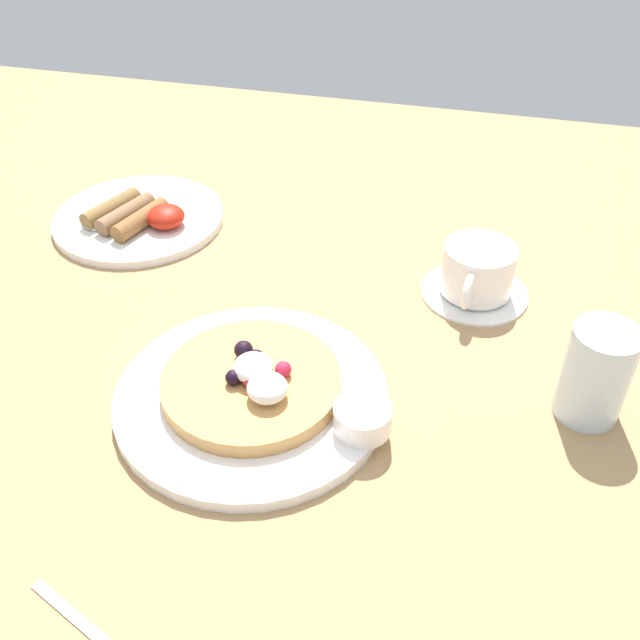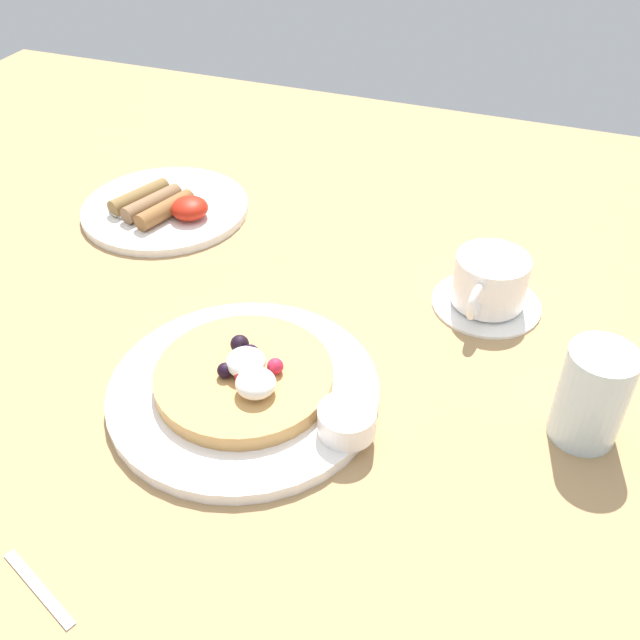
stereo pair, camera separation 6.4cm
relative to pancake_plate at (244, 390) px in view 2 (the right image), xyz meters
The scene contains 10 objects.
ground_plane 6.32cm from the pancake_plate, 73.37° to the left, with size 175.41×139.39×3.00cm, color #A58053.
pancake_plate is the anchor object (origin of this frame).
pancake_with_berries 1.82cm from the pancake_plate, 53.70° to the left, with size 17.13×17.13×3.93cm.
syrup_ramekin 11.51cm from the pancake_plate, 10.32° to the right, with size 5.25×5.25×2.56cm.
breakfast_plate 37.34cm from the pancake_plate, 131.70° to the left, with size 22.15×22.15×1.06cm, color white.
fried_breakfast 35.64cm from the pancake_plate, 133.15° to the left, with size 13.73×10.67×2.86cm.
coffee_saucer 29.72cm from the pancake_plate, 49.38° to the left, with size 12.16×12.16×0.70cm, color white.
coffee_cup 29.74cm from the pancake_plate, 49.22° to the left, with size 8.07×11.02×5.62cm.
teaspoon 26.17cm from the pancake_plate, 90.75° to the right, with size 13.93×6.47×0.60cm.
water_glass 31.88cm from the pancake_plate, 11.70° to the left, with size 6.07×6.07×9.66cm, color silver.
Camera 2 is at (22.65, -49.58, 49.37)cm, focal length 40.28 mm.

